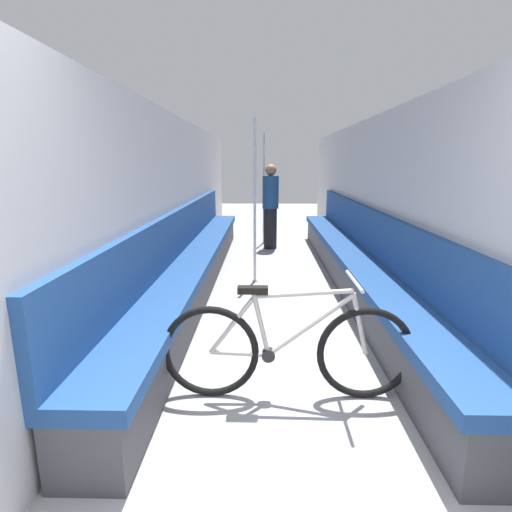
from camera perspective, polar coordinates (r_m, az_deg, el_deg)
wall_left at (r=5.08m, az=-12.12°, el=7.17°), size 0.10×11.04×2.17m
wall_right at (r=5.15m, az=17.51°, el=6.93°), size 0.10×11.04×2.17m
bench_seat_row_left at (r=5.29m, az=-8.66°, el=-0.80°), size 0.48×6.90×1.03m
bench_seat_row_right at (r=5.34m, az=13.89°, el=-0.90°), size 0.48×6.90×1.03m
bicycle at (r=2.79m, az=4.51°, el=-13.18°), size 1.72×0.46×0.86m
grab_pole_near at (r=5.30m, az=-0.17°, el=7.29°), size 0.08×0.08×2.15m
grab_pole_far at (r=7.97m, az=1.12°, el=9.26°), size 0.08×0.08×2.15m
passenger_standing at (r=7.51m, az=2.08°, el=7.17°), size 0.30×0.30×1.57m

